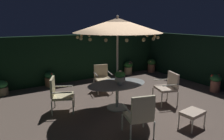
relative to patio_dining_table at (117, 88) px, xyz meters
The scene contains 16 objects.
ground_plane 0.71m from the patio_dining_table, 28.20° to the right, with size 8.54×7.64×0.02m, color brown.
hedge_backdrop_rear 3.54m from the patio_dining_table, 85.32° to the left, with size 8.54×0.30×1.96m, color black.
hedge_backdrop_right 4.43m from the patio_dining_table, ahead, with size 0.30×7.64×1.96m, color black.
patio_dining_table is the anchor object (origin of this frame).
patio_umbrella 1.79m from the patio_dining_table, 75.20° to the left, with size 2.45×2.45×2.68m.
centerpiece_planter 0.40m from the patio_dining_table, 86.45° to the right, with size 0.30×0.30×0.42m.
patio_chair_north 1.66m from the patio_dining_table, 105.57° to the right, with size 0.71×0.71×1.01m.
patio_chair_northeast 1.65m from the patio_dining_table, 17.36° to the right, with size 0.73×0.78×0.97m.
patio_chair_east 1.66m from the patio_dining_table, 76.43° to the left, with size 0.70×0.75×0.95m.
patio_chair_southeast 1.66m from the patio_dining_table, 156.37° to the left, with size 0.79×0.80×0.99m.
ottoman_footrest 2.13m from the patio_dining_table, 63.89° to the right, with size 0.60×0.45×0.41m.
potted_plant_right_near 3.91m from the patio_dining_table, ahead, with size 0.38×0.38×0.65m.
potted_plant_back_right 4.14m from the patio_dining_table, 132.96° to the left, with size 0.39×0.39×0.52m.
potted_plant_left_far 4.14m from the patio_dining_table, 49.68° to the left, with size 0.44×0.44×0.62m.
potted_plant_front_corner 3.40m from the patio_dining_table, 109.16° to the left, with size 0.39×0.39×0.58m.
potted_plant_right_far 4.88m from the patio_dining_table, 36.18° to the left, with size 0.42×0.42×0.65m.
Camera 1 is at (-3.42, -4.67, 2.51)m, focal length 33.20 mm.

